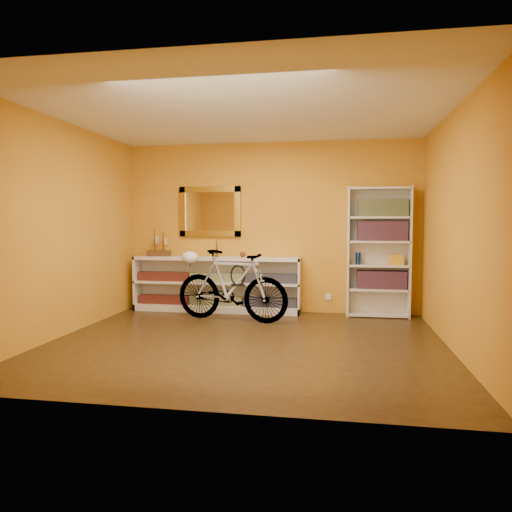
% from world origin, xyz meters
% --- Properties ---
extents(floor, '(4.50, 4.00, 0.01)m').
position_xyz_m(floor, '(0.00, 0.00, -0.01)').
color(floor, black).
rests_on(floor, ground).
extents(ceiling, '(4.50, 4.00, 0.01)m').
position_xyz_m(ceiling, '(0.00, 0.00, 2.60)').
color(ceiling, silver).
rests_on(ceiling, ground).
extents(back_wall, '(4.50, 0.01, 2.60)m').
position_xyz_m(back_wall, '(0.00, 2.00, 1.30)').
color(back_wall, orange).
rests_on(back_wall, ground).
extents(left_wall, '(0.01, 4.00, 2.60)m').
position_xyz_m(left_wall, '(-2.25, 0.00, 1.30)').
color(left_wall, orange).
rests_on(left_wall, ground).
extents(right_wall, '(0.01, 4.00, 2.60)m').
position_xyz_m(right_wall, '(2.25, 0.00, 1.30)').
color(right_wall, orange).
rests_on(right_wall, ground).
extents(gilt_mirror, '(0.98, 0.06, 0.78)m').
position_xyz_m(gilt_mirror, '(-0.95, 1.97, 1.55)').
color(gilt_mirror, olive).
rests_on(gilt_mirror, back_wall).
extents(wall_socket, '(0.09, 0.02, 0.09)m').
position_xyz_m(wall_socket, '(0.90, 1.99, 0.25)').
color(wall_socket, silver).
rests_on(wall_socket, back_wall).
extents(console_unit, '(2.60, 0.35, 0.85)m').
position_xyz_m(console_unit, '(-0.81, 1.81, 0.42)').
color(console_unit, silver).
rests_on(console_unit, floor).
extents(cd_row_lower, '(2.50, 0.13, 0.14)m').
position_xyz_m(cd_row_lower, '(-0.81, 1.79, 0.17)').
color(cd_row_lower, black).
rests_on(cd_row_lower, console_unit).
extents(cd_row_upper, '(2.50, 0.13, 0.14)m').
position_xyz_m(cd_row_upper, '(-0.81, 1.79, 0.54)').
color(cd_row_upper, navy).
rests_on(cd_row_upper, console_unit).
extents(model_ship, '(0.38, 0.19, 0.43)m').
position_xyz_m(model_ship, '(-1.74, 1.81, 1.06)').
color(model_ship, '#402711').
rests_on(model_ship, console_unit).
extents(toy_car, '(0.00, 0.00, 0.00)m').
position_xyz_m(toy_car, '(-1.22, 1.81, 0.85)').
color(toy_car, black).
rests_on(toy_car, console_unit).
extents(bronze_ornament, '(0.05, 0.05, 0.31)m').
position_xyz_m(bronze_ornament, '(-0.80, 1.81, 1.00)').
color(bronze_ornament, brown).
rests_on(bronze_ornament, console_unit).
extents(decorative_orb, '(0.09, 0.09, 0.09)m').
position_xyz_m(decorative_orb, '(-0.40, 1.81, 0.89)').
color(decorative_orb, brown).
rests_on(decorative_orb, console_unit).
extents(bookcase, '(0.90, 0.30, 1.90)m').
position_xyz_m(bookcase, '(1.62, 1.84, 0.95)').
color(bookcase, silver).
rests_on(bookcase, floor).
extents(book_row_a, '(0.70, 0.22, 0.26)m').
position_xyz_m(book_row_a, '(1.67, 1.84, 0.55)').
color(book_row_a, maroon).
rests_on(book_row_a, bookcase).
extents(book_row_b, '(0.70, 0.22, 0.28)m').
position_xyz_m(book_row_b, '(1.67, 1.84, 1.25)').
color(book_row_b, maroon).
rests_on(book_row_b, bookcase).
extents(book_row_c, '(0.70, 0.22, 0.25)m').
position_xyz_m(book_row_c, '(1.67, 1.84, 1.59)').
color(book_row_c, navy).
rests_on(book_row_c, bookcase).
extents(travel_mug, '(0.08, 0.08, 0.17)m').
position_xyz_m(travel_mug, '(1.33, 1.82, 0.85)').
color(travel_mug, navy).
rests_on(travel_mug, bookcase).
extents(red_tin, '(0.16, 0.16, 0.19)m').
position_xyz_m(red_tin, '(1.42, 1.87, 1.56)').
color(red_tin, maroon).
rests_on(red_tin, bookcase).
extents(yellow_bag, '(0.20, 0.15, 0.15)m').
position_xyz_m(yellow_bag, '(1.87, 1.80, 0.84)').
color(yellow_bag, yellow).
rests_on(yellow_bag, bookcase).
extents(bicycle, '(0.76, 1.75, 1.00)m').
position_xyz_m(bicycle, '(-0.43, 1.16, 0.50)').
color(bicycle, silver).
rests_on(bicycle, floor).
extents(helmet, '(0.24, 0.23, 0.18)m').
position_xyz_m(helmet, '(-1.06, 1.29, 0.88)').
color(helmet, white).
rests_on(helmet, bicycle).
extents(u_lock, '(0.22, 0.02, 0.22)m').
position_xyz_m(u_lock, '(-0.33, 1.14, 0.65)').
color(u_lock, black).
rests_on(u_lock, bicycle).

